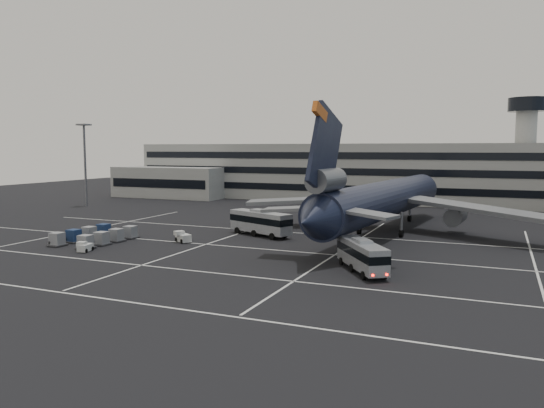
{
  "coord_description": "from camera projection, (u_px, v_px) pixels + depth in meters",
  "views": [
    {
      "loc": [
        30.0,
        -57.15,
        12.88
      ],
      "look_at": [
        0.39,
        11.7,
        5.0
      ],
      "focal_mm": 35.0,
      "sensor_mm": 36.0,
      "label": 1
    }
  ],
  "objects": [
    {
      "name": "ground",
      "position": [
        232.0,
        253.0,
        65.35
      ],
      "size": [
        260.0,
        260.0,
        0.0
      ],
      "primitive_type": "plane",
      "color": "black",
      "rests_on": "ground"
    },
    {
      "name": "lane_markings",
      "position": [
        241.0,
        253.0,
        65.63
      ],
      "size": [
        90.0,
        55.62,
        0.01
      ],
      "color": "silver",
      "rests_on": "ground"
    },
    {
      "name": "terminal",
      "position": [
        355.0,
        173.0,
        130.78
      ],
      "size": [
        125.0,
        26.0,
        24.0
      ],
      "color": "gray",
      "rests_on": "ground"
    },
    {
      "name": "hills",
      "position": [
        466.0,
        210.0,
        214.85
      ],
      "size": [
        352.0,
        180.0,
        44.0
      ],
      "color": "#38332B",
      "rests_on": "ground"
    },
    {
      "name": "lightpole_left",
      "position": [
        85.0,
        153.0,
        117.7
      ],
      "size": [
        2.4,
        2.4,
        18.28
      ],
      "color": "slate",
      "rests_on": "ground"
    },
    {
      "name": "trijet_main",
      "position": [
        383.0,
        200.0,
        79.3
      ],
      "size": [
        47.24,
        57.7,
        18.08
      ],
      "rotation": [
        0.0,
        0.0,
        -0.1
      ],
      "color": "black",
      "rests_on": "ground"
    },
    {
      "name": "bus_near",
      "position": [
        362.0,
        254.0,
        55.42
      ],
      "size": [
        7.38,
        9.37,
        3.45
      ],
      "rotation": [
        0.0,
        0.0,
        0.6
      ],
      "color": "gray",
      "rests_on": "ground"
    },
    {
      "name": "bus_far",
      "position": [
        260.0,
        221.0,
        78.36
      ],
      "size": [
        11.17,
        6.71,
        3.9
      ],
      "rotation": [
        0.0,
        0.0,
        1.17
      ],
      "color": "gray",
      "rests_on": "ground"
    },
    {
      "name": "tug_a",
      "position": [
        85.0,
        247.0,
        66.21
      ],
      "size": [
        1.67,
        2.29,
        1.33
      ],
      "rotation": [
        0.0,
        0.0,
        0.22
      ],
      "color": "silver",
      "rests_on": "ground"
    },
    {
      "name": "tug_b",
      "position": [
        184.0,
        237.0,
        72.87
      ],
      "size": [
        2.86,
        2.58,
        1.58
      ],
      "rotation": [
        0.0,
        0.0,
        1.0
      ],
      "color": "silver",
      "rests_on": "ground"
    },
    {
      "name": "uld_cluster",
      "position": [
        95.0,
        236.0,
        72.98
      ],
      "size": [
        6.92,
        11.06,
        1.81
      ],
      "rotation": [
        0.0,
        0.0,
        -0.02
      ],
      "color": "#2D2D30",
      "rests_on": "ground"
    }
  ]
}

